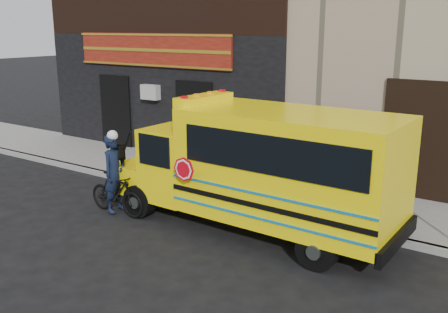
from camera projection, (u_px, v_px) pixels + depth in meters
ground at (163, 241)px, 10.60m from camera, size 120.00×120.00×0.00m
curb at (230, 203)px, 12.67m from camera, size 40.00×0.20×0.15m
sidewalk at (259, 187)px, 13.88m from camera, size 40.00×3.00×0.15m
school_bus at (263, 166)px, 10.72m from camera, size 6.95×2.47×2.92m
bicycle at (116, 194)px, 12.01m from camera, size 1.72×0.52×1.03m
cyclist at (115, 175)px, 12.00m from camera, size 0.52×0.73×1.89m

